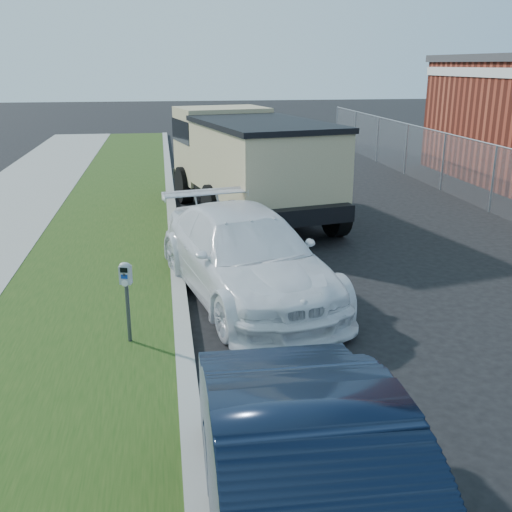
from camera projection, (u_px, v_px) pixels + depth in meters
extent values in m
plane|color=black|center=(359.00, 336.00, 8.92)|extent=(120.00, 120.00, 0.00)
cube|color=gray|center=(179.00, 292.00, 10.39)|extent=(0.25, 50.00, 0.15)
cube|color=#1A380F|center=(84.00, 298.00, 10.16)|extent=(3.00, 50.00, 0.13)
plane|color=slate|center=(493.00, 179.00, 16.10)|extent=(0.00, 30.00, 30.00)
cylinder|color=gray|center=(497.00, 146.00, 15.83)|extent=(0.04, 30.00, 0.04)
cylinder|color=gray|center=(493.00, 179.00, 16.10)|extent=(0.06, 0.06, 1.80)
cylinder|color=gray|center=(443.00, 162.00, 18.93)|extent=(0.06, 0.06, 1.80)
cylinder|color=gray|center=(406.00, 149.00, 21.75)|extent=(0.06, 0.06, 1.80)
cylinder|color=gray|center=(378.00, 139.00, 24.57)|extent=(0.06, 0.06, 1.80)
cylinder|color=gray|center=(355.00, 132.00, 27.39)|extent=(0.06, 0.06, 1.80)
cylinder|color=gray|center=(337.00, 125.00, 30.21)|extent=(0.06, 0.06, 1.80)
cylinder|color=#3F4247|center=(128.00, 314.00, 8.33)|extent=(0.07, 0.07, 0.86)
cube|color=gray|center=(126.00, 275.00, 8.15)|extent=(0.18, 0.14, 0.26)
ellipsoid|color=gray|center=(125.00, 266.00, 8.11)|extent=(0.19, 0.15, 0.10)
cube|color=black|center=(124.00, 270.00, 8.07)|extent=(0.10, 0.04, 0.07)
cube|color=#0D3398|center=(124.00, 277.00, 8.11)|extent=(0.09, 0.03, 0.06)
cylinder|color=silver|center=(125.00, 283.00, 8.13)|extent=(0.09, 0.03, 0.09)
cube|color=#3F4247|center=(124.00, 275.00, 8.10)|extent=(0.03, 0.02, 0.04)
imported|color=white|center=(246.00, 255.00, 10.28)|extent=(3.11, 5.41, 1.48)
cube|color=black|center=(251.00, 189.00, 15.59)|extent=(3.66, 7.05, 0.37)
cube|color=tan|center=(222.00, 144.00, 17.47)|extent=(2.81, 2.36, 2.10)
cube|color=black|center=(222.00, 130.00, 17.34)|extent=(2.84, 2.39, 0.63)
cube|color=tan|center=(263.00, 160.00, 14.58)|extent=(3.38, 4.83, 1.68)
cube|color=black|center=(263.00, 124.00, 14.31)|extent=(3.51, 4.96, 0.13)
cube|color=black|center=(213.00, 171.00, 18.65)|extent=(2.49, 0.68, 0.31)
cylinder|color=black|center=(184.00, 185.00, 17.30)|extent=(0.55, 1.10, 1.05)
cylinder|color=black|center=(262.00, 179.00, 18.12)|extent=(0.55, 1.10, 1.05)
cylinder|color=black|center=(213.00, 205.00, 14.79)|extent=(0.55, 1.10, 1.05)
cylinder|color=black|center=(302.00, 198.00, 15.61)|extent=(0.55, 1.10, 1.05)
cylinder|color=black|center=(238.00, 224.00, 13.11)|extent=(0.55, 1.10, 1.05)
cylinder|color=black|center=(336.00, 214.00, 13.93)|extent=(0.55, 1.10, 1.05)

